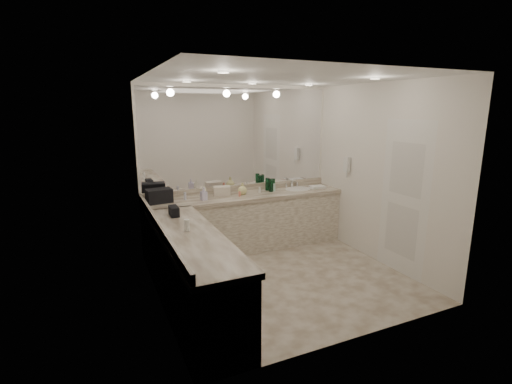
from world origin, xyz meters
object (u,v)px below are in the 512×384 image
hand_towel (317,187)px  wall_phone (347,165)px  soap_bottle_c (242,189)px  cream_cosmetic_case (222,191)px  black_toiletry_bag (159,196)px  sink (298,189)px  soap_bottle_a (204,191)px  soap_bottle_b (204,194)px

hand_towel → wall_phone: bearing=-58.9°
soap_bottle_c → cream_cosmetic_case: bearing=169.0°
wall_phone → black_toiletry_bag: (-2.90, 0.54, -0.35)m
sink → wall_phone: wall_phone is taller
sink → wall_phone: 0.91m
sink → hand_towel: bearing=-11.5°
soap_bottle_c → black_toiletry_bag: bearing=178.8°
sink → wall_phone: bearing=-39.6°
sink → cream_cosmetic_case: size_ratio=1.74×
hand_towel → soap_bottle_c: bearing=176.3°
black_toiletry_bag → cream_cosmetic_case: black_toiletry_bag is taller
cream_cosmetic_case → hand_towel: cream_cosmetic_case is taller
wall_phone → hand_towel: (-0.26, 0.43, -0.43)m
soap_bottle_c → sink: bearing=-0.9°
wall_phone → cream_cosmetic_case: size_ratio=0.95×
hand_towel → soap_bottle_a: bearing=175.8°
wall_phone → black_toiletry_bag: wall_phone is taller
sink → black_toiletry_bag: (-2.30, 0.04, 0.11)m
hand_towel → soap_bottle_b: (-2.01, -0.01, 0.08)m
cream_cosmetic_case → soap_bottle_a: bearing=-164.9°
black_toiletry_bag → soap_bottle_c: size_ratio=1.87×
sink → hand_towel: hand_towel is taller
cream_cosmetic_case → soap_bottle_c: (0.32, -0.06, 0.02)m
soap_bottle_b → soap_bottle_c: (0.66, 0.10, -0.00)m
sink → cream_cosmetic_case: bearing=176.6°
hand_towel → soap_bottle_b: soap_bottle_b is taller
black_toiletry_bag → soap_bottle_b: bearing=-11.1°
wall_phone → black_toiletry_bag: 2.97m
wall_phone → cream_cosmetic_case: 2.05m
hand_towel → soap_bottle_b: 2.01m
sink → soap_bottle_b: soap_bottle_b is taller
hand_towel → cream_cosmetic_case: bearing=174.9°
hand_towel → soap_bottle_b: bearing=-179.7°
hand_towel → soap_bottle_b: size_ratio=1.28×
soap_bottle_c → soap_bottle_b: bearing=-171.8°
soap_bottle_a → soap_bottle_c: bearing=-5.4°
black_toiletry_bag → soap_bottle_b: (0.63, -0.12, -0.00)m
hand_towel → soap_bottle_a: 1.97m
wall_phone → soap_bottle_a: wall_phone is taller
black_toiletry_bag → cream_cosmetic_case: (0.97, 0.03, -0.03)m
sink → soap_bottle_b: (-1.67, -0.08, 0.10)m
wall_phone → soap_bottle_b: wall_phone is taller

